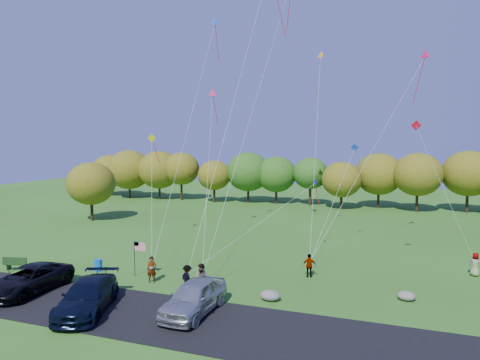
{
  "coord_description": "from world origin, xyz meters",
  "views": [
    {
      "loc": [
        11.4,
        -23.18,
        9.22
      ],
      "look_at": [
        0.94,
        6.0,
        6.5
      ],
      "focal_mm": 32.0,
      "sensor_mm": 36.0,
      "label": 1
    }
  ],
  "objects_px": {
    "minivan_navy": "(87,296)",
    "flyer_a": "(152,269)",
    "flyer_b": "(202,279)",
    "flyer_c": "(187,278)",
    "minivan_dark": "(29,279)",
    "minivan_silver": "(194,297)",
    "flyer_e": "(475,265)",
    "park_bench": "(16,264)",
    "trash_barrel": "(98,265)",
    "flyer_d": "(309,266)"
  },
  "relations": [
    {
      "from": "minivan_navy",
      "to": "flyer_a",
      "type": "height_order",
      "value": "flyer_a"
    },
    {
      "from": "flyer_b",
      "to": "flyer_c",
      "type": "distance_m",
      "value": 1.24
    },
    {
      "from": "minivan_dark",
      "to": "minivan_silver",
      "type": "height_order",
      "value": "minivan_silver"
    },
    {
      "from": "minivan_navy",
      "to": "flyer_e",
      "type": "height_order",
      "value": "minivan_navy"
    },
    {
      "from": "park_bench",
      "to": "minivan_navy",
      "type": "bearing_deg",
      "value": -36.53
    },
    {
      "from": "flyer_a",
      "to": "minivan_navy",
      "type": "bearing_deg",
      "value": -117.62
    },
    {
      "from": "flyer_b",
      "to": "flyer_a",
      "type": "bearing_deg",
      "value": 173.53
    },
    {
      "from": "minivan_navy",
      "to": "flyer_c",
      "type": "xyz_separation_m",
      "value": [
        3.55,
        4.95,
        -0.09
      ]
    },
    {
      "from": "flyer_c",
      "to": "minivan_silver",
      "type": "bearing_deg",
      "value": 148.12
    },
    {
      "from": "minivan_dark",
      "to": "flyer_a",
      "type": "relative_size",
      "value": 3.32
    },
    {
      "from": "minivan_dark",
      "to": "trash_barrel",
      "type": "height_order",
      "value": "minivan_dark"
    },
    {
      "from": "flyer_b",
      "to": "flyer_d",
      "type": "distance_m",
      "value": 7.82
    },
    {
      "from": "flyer_d",
      "to": "flyer_e",
      "type": "relative_size",
      "value": 0.99
    },
    {
      "from": "park_bench",
      "to": "trash_barrel",
      "type": "relative_size",
      "value": 2.18
    },
    {
      "from": "flyer_c",
      "to": "flyer_a",
      "type": "bearing_deg",
      "value": 14.65
    },
    {
      "from": "minivan_silver",
      "to": "flyer_d",
      "type": "relative_size",
      "value": 3.18
    },
    {
      "from": "flyer_a",
      "to": "park_bench",
      "type": "height_order",
      "value": "flyer_a"
    },
    {
      "from": "minivan_navy",
      "to": "flyer_d",
      "type": "xyz_separation_m",
      "value": [
        10.26,
        10.11,
        -0.07
      ]
    },
    {
      "from": "minivan_navy",
      "to": "flyer_b",
      "type": "distance_m",
      "value": 6.59
    },
    {
      "from": "minivan_dark",
      "to": "flyer_a",
      "type": "distance_m",
      "value": 7.43
    },
    {
      "from": "minivan_silver",
      "to": "trash_barrel",
      "type": "bearing_deg",
      "value": 156.18
    },
    {
      "from": "minivan_dark",
      "to": "park_bench",
      "type": "height_order",
      "value": "minivan_dark"
    },
    {
      "from": "flyer_a",
      "to": "flyer_e",
      "type": "height_order",
      "value": "flyer_a"
    },
    {
      "from": "flyer_e",
      "to": "flyer_d",
      "type": "bearing_deg",
      "value": 50.19
    },
    {
      "from": "minivan_dark",
      "to": "flyer_d",
      "type": "relative_size",
      "value": 3.54
    },
    {
      "from": "minivan_dark",
      "to": "flyer_b",
      "type": "height_order",
      "value": "flyer_b"
    },
    {
      "from": "flyer_e",
      "to": "park_bench",
      "type": "xyz_separation_m",
      "value": [
        -30.88,
        -9.86,
        -0.27
      ]
    },
    {
      "from": "flyer_c",
      "to": "park_bench",
      "type": "height_order",
      "value": "flyer_c"
    },
    {
      "from": "flyer_e",
      "to": "park_bench",
      "type": "bearing_deg",
      "value": 46.92
    },
    {
      "from": "minivan_dark",
      "to": "minivan_silver",
      "type": "distance_m",
      "value": 10.99
    },
    {
      "from": "flyer_c",
      "to": "trash_barrel",
      "type": "height_order",
      "value": "flyer_c"
    },
    {
      "from": "flyer_e",
      "to": "flyer_a",
      "type": "bearing_deg",
      "value": 52.34
    },
    {
      "from": "flyer_c",
      "to": "flyer_d",
      "type": "relative_size",
      "value": 0.99
    },
    {
      "from": "minivan_navy",
      "to": "flyer_a",
      "type": "bearing_deg",
      "value": 62.76
    },
    {
      "from": "flyer_b",
      "to": "park_bench",
      "type": "xyz_separation_m",
      "value": [
        -14.6,
        -0.22,
        -0.39
      ]
    },
    {
      "from": "minivan_navy",
      "to": "flyer_b",
      "type": "relative_size",
      "value": 3.01
    },
    {
      "from": "minivan_dark",
      "to": "flyer_c",
      "type": "distance_m",
      "value": 9.7
    },
    {
      "from": "flyer_b",
      "to": "flyer_d",
      "type": "relative_size",
      "value": 1.16
    },
    {
      "from": "flyer_a",
      "to": "flyer_e",
      "type": "bearing_deg",
      "value": 2.24
    },
    {
      "from": "minivan_navy",
      "to": "minivan_silver",
      "type": "xyz_separation_m",
      "value": [
        5.57,
        1.72,
        0.05
      ]
    },
    {
      "from": "minivan_silver",
      "to": "flyer_b",
      "type": "relative_size",
      "value": 2.73
    },
    {
      "from": "minivan_dark",
      "to": "trash_barrel",
      "type": "relative_size",
      "value": 6.76
    },
    {
      "from": "minivan_silver",
      "to": "flyer_a",
      "type": "relative_size",
      "value": 2.99
    },
    {
      "from": "flyer_c",
      "to": "flyer_e",
      "type": "xyz_separation_m",
      "value": [
        17.46,
        9.28,
        0.02
      ]
    },
    {
      "from": "flyer_e",
      "to": "park_bench",
      "type": "distance_m",
      "value": 32.41
    },
    {
      "from": "flyer_c",
      "to": "trash_barrel",
      "type": "distance_m",
      "value": 7.99
    },
    {
      "from": "flyer_b",
      "to": "trash_barrel",
      "type": "relative_size",
      "value": 2.22
    },
    {
      "from": "park_bench",
      "to": "trash_barrel",
      "type": "height_order",
      "value": "park_bench"
    },
    {
      "from": "minivan_silver",
      "to": "trash_barrel",
      "type": "xyz_separation_m",
      "value": [
        -9.88,
        4.67,
        -0.52
      ]
    },
    {
      "from": "minivan_silver",
      "to": "park_bench",
      "type": "xyz_separation_m",
      "value": [
        -15.44,
        2.65,
        -0.39
      ]
    }
  ]
}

